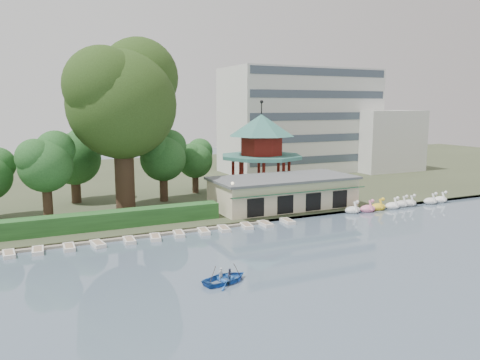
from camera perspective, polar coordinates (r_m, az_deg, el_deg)
ground_plane at (r=38.08m, az=8.91°, el=-11.57°), size 220.00×220.00×0.00m
shore at (r=84.94m, az=-10.97°, el=-0.01°), size 220.00×70.00×0.40m
embankment at (r=52.59m, az=-1.66°, el=-5.48°), size 220.00×0.60×0.30m
dock at (r=49.18m, az=-14.66°, el=-6.85°), size 34.00×1.60×0.24m
boathouse at (r=60.60m, az=5.28°, el=-1.42°), size 18.60×9.39×3.90m
pavilion at (r=69.59m, az=2.61°, el=4.22°), size 12.40×12.40×13.50m
office_building at (r=94.63m, az=9.02°, el=6.76°), size 38.00×18.00×20.00m
hedge at (r=51.65m, az=-18.66°, el=-4.92°), size 30.00×2.00×1.80m
lamp_post at (r=54.00m, az=-0.93°, el=-1.62°), size 0.36×0.36×4.28m
big_tree at (r=58.79m, az=-14.12°, el=9.97°), size 14.39×13.40×21.35m
small_trees at (r=61.69m, az=-19.55°, el=2.25°), size 39.11×16.57×10.21m
swan_boats at (r=65.32m, az=18.67°, el=-2.86°), size 17.45×2.18×1.92m
moored_rowboats at (r=48.19m, az=-12.08°, el=-7.01°), size 35.39×2.75×0.36m
rowboat_with_passengers at (r=36.40m, az=-1.78°, el=-11.54°), size 5.99×4.89×2.01m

